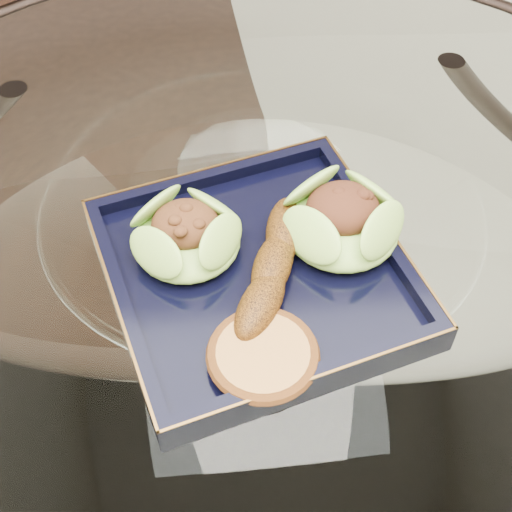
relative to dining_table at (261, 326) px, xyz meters
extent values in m
plane|color=beige|center=(0.00, 0.00, -0.60)|extent=(4.00, 4.00, 0.00)
cylinder|color=white|center=(0.00, 0.00, 0.16)|extent=(1.10, 1.10, 0.01)
torus|color=black|center=(0.00, 0.00, 0.16)|extent=(1.13, 1.13, 0.02)
torus|color=black|center=(0.00, 0.00, -0.48)|extent=(0.81, 0.81, 0.02)
cylinder|color=black|center=(0.28, 0.28, -0.22)|extent=(0.04, 0.04, 0.75)
cylinder|color=black|center=(-0.28, 0.28, -0.22)|extent=(0.04, 0.04, 0.75)
cube|color=black|center=(-0.19, 0.47, -0.13)|extent=(0.45, 0.45, 0.04)
cylinder|color=black|center=(-0.36, 0.28, -0.37)|extent=(0.03, 0.03, 0.45)
cylinder|color=black|center=(0.01, 0.30, -0.37)|extent=(0.03, 0.03, 0.45)
cylinder|color=black|center=(-0.38, 0.64, -0.37)|extent=(0.03, 0.03, 0.45)
cylinder|color=black|center=(-0.02, 0.66, -0.37)|extent=(0.03, 0.03, 0.45)
cube|color=black|center=(-0.01, -0.06, 0.17)|extent=(0.33, 0.33, 0.02)
ellipsoid|color=#6EA22F|center=(-0.07, -0.03, 0.20)|extent=(0.13, 0.13, 0.04)
ellipsoid|color=#528D29|center=(0.07, -0.03, 0.20)|extent=(0.14, 0.14, 0.04)
ellipsoid|color=#5E3409|center=(0.00, -0.07, 0.20)|extent=(0.09, 0.17, 0.03)
cylinder|color=#B2793B|center=(-0.02, -0.16, 0.19)|extent=(0.11, 0.11, 0.02)
camera|label=1|loc=(-0.06, -0.48, 0.71)|focal=50.00mm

